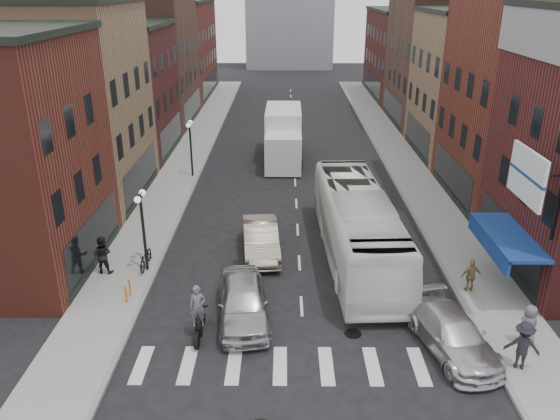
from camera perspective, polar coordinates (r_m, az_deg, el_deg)
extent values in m
plane|color=black|center=(23.25, 2.34, -11.34)|extent=(160.00, 160.00, 0.00)
cube|color=gray|center=(43.94, -9.71, 5.18)|extent=(3.00, 74.00, 0.15)
cube|color=gray|center=(44.23, 12.61, 5.07)|extent=(3.00, 74.00, 0.15)
cube|color=gray|center=(43.72, -7.76, 5.10)|extent=(0.20, 74.00, 0.16)
cube|color=gray|center=(43.97, 10.68, 5.02)|extent=(0.20, 74.00, 0.16)
cube|color=silver|center=(20.83, 2.59, -15.94)|extent=(12.00, 2.20, 0.01)
cube|color=black|center=(27.94, -18.93, -2.74)|extent=(0.08, 7.20, 2.20)
cube|color=#9D7856|center=(36.87, -22.60, 9.98)|extent=(10.00, 10.00, 12.00)
cube|color=black|center=(36.37, -14.31, 3.64)|extent=(0.08, 8.00, 2.20)
cube|color=#4E1C1C|center=(46.26, -17.82, 11.60)|extent=(10.00, 10.00, 10.00)
cube|color=black|center=(45.70, -11.32, 7.73)|extent=(0.08, 8.00, 2.20)
cube|color=black|center=(45.66, -18.61, 17.93)|extent=(10.30, 10.20, 0.30)
cube|color=#4F3227|center=(56.49, -14.64, 15.30)|extent=(10.00, 12.00, 13.00)
cube|color=black|center=(56.23, -9.15, 10.62)|extent=(0.08, 9.60, 2.20)
cube|color=maroon|center=(70.15, -11.68, 16.01)|extent=(10.00, 16.00, 11.00)
cube|color=black|center=(69.84, -7.32, 13.02)|extent=(0.08, 12.80, 2.20)
cube|color=black|center=(69.78, -12.07, 20.61)|extent=(10.30, 16.20, 0.30)
cube|color=black|center=(28.48, 22.72, -2.82)|extent=(0.08, 7.20, 2.20)
cube|color=maroon|center=(37.31, 26.00, 11.15)|extent=(10.00, 10.00, 14.00)
cube|color=black|center=(36.79, 17.54, 3.50)|extent=(0.08, 8.00, 2.20)
cube|color=#9D7856|center=(46.67, 20.69, 11.95)|extent=(10.00, 10.00, 11.00)
cube|color=black|center=(46.03, 14.15, 7.59)|extent=(0.08, 8.00, 2.20)
cube|color=black|center=(46.11, 21.70, 18.83)|extent=(10.30, 10.20, 0.30)
cube|color=#4F3227|center=(56.96, 17.12, 14.59)|extent=(10.00, 12.00, 12.00)
cube|color=black|center=(56.50, 11.68, 10.50)|extent=(0.08, 9.60, 2.20)
cube|color=#4E1C1C|center=(70.54, 13.91, 15.45)|extent=(10.00, 16.00, 10.00)
cube|color=black|center=(70.06, 9.58, 12.92)|extent=(0.08, 12.80, 2.20)
cube|color=black|center=(70.14, 14.32, 19.61)|extent=(10.30, 16.20, 0.30)
cube|color=navy|center=(26.02, 22.74, -2.53)|extent=(1.80, 5.00, 0.15)
cube|color=navy|center=(25.86, 20.88, -3.26)|extent=(0.10, 5.00, 0.70)
cylinder|color=black|center=(23.85, 27.02, 0.50)|extent=(0.12, 0.12, 3.00)
cylinder|color=black|center=(23.16, 25.99, 3.26)|extent=(1.40, 0.08, 0.08)
cube|color=silver|center=(22.87, 24.40, 3.31)|extent=(0.12, 3.00, 2.00)
cylinder|color=black|center=(26.58, -14.03, -2.51)|extent=(0.14, 0.14, 4.00)
cylinder|color=black|center=(25.82, -14.44, 1.51)|extent=(0.06, 0.90, 0.06)
sphere|color=white|center=(25.43, -14.67, 1.04)|extent=(0.32, 0.32, 0.32)
sphere|color=white|center=(26.24, -14.20, 1.77)|extent=(0.32, 0.32, 0.32)
cylinder|color=black|center=(39.43, -9.27, 6.12)|extent=(0.14, 0.14, 4.00)
cylinder|color=black|center=(38.92, -9.46, 8.94)|extent=(0.06, 0.90, 0.06)
sphere|color=white|center=(38.50, -9.56, 8.71)|extent=(0.32, 0.32, 0.32)
sphere|color=white|center=(39.36, -9.35, 9.03)|extent=(0.32, 0.32, 0.32)
cylinder|color=#D8590C|center=(24.74, -15.80, -8.49)|extent=(0.08, 0.08, 0.80)
cylinder|color=#D8590C|center=(25.24, -15.44, -7.80)|extent=(0.08, 0.08, 0.80)
cube|color=white|center=(40.23, 0.34, 5.99)|extent=(2.67, 2.89, 2.76)
cube|color=black|center=(40.15, 0.34, 6.37)|extent=(2.71, 1.57, 1.21)
cube|color=white|center=(44.06, 0.36, 8.58)|extent=(2.81, 5.76, 3.20)
cube|color=navy|center=(44.06, 0.36, 8.58)|extent=(2.82, 2.23, 1.32)
cube|color=black|center=(44.32, 0.35, 6.22)|extent=(2.49, 7.19, 0.39)
cylinder|color=black|center=(40.75, -1.45, 4.74)|extent=(0.31, 0.99, 0.99)
cylinder|color=black|center=(40.75, 2.13, 4.73)|extent=(0.31, 0.99, 0.99)
cylinder|color=black|center=(44.34, -1.30, 6.23)|extent=(0.31, 0.99, 0.99)
cylinder|color=black|center=(44.33, 2.00, 6.22)|extent=(0.31, 0.99, 0.99)
cylinder|color=black|center=(46.46, -1.22, 6.99)|extent=(0.31, 0.99, 0.99)
cylinder|color=black|center=(46.45, 1.94, 6.98)|extent=(0.31, 0.99, 0.99)
cylinder|color=black|center=(22.95, -8.10, -11.03)|extent=(0.15, 0.69, 0.69)
cylinder|color=black|center=(21.67, -8.69, -13.33)|extent=(0.15, 0.69, 0.69)
cube|color=black|center=(22.18, -8.42, -11.65)|extent=(0.40, 1.28, 0.37)
cube|color=black|center=(22.42, -8.26, -9.94)|extent=(0.58, 0.12, 0.06)
imported|color=#575B5F|center=(21.62, -8.59, -9.91)|extent=(0.67, 0.48, 1.73)
imported|color=white|center=(27.51, 8.07, -1.65)|extent=(3.62, 12.96, 3.57)
imported|color=#B2B1B6|center=(22.83, -3.91, -9.49)|extent=(2.62, 5.26, 1.72)
imported|color=#AFA48E|center=(28.07, -2.02, -3.06)|extent=(2.23, 5.16, 1.65)
imported|color=silver|center=(22.10, 17.57, -12.24)|extent=(3.13, 5.39, 1.47)
imported|color=black|center=(27.41, -13.84, -4.83)|extent=(0.69, 1.93, 1.01)
imported|color=black|center=(27.28, -18.08, -4.45)|extent=(0.94, 0.59, 1.87)
imported|color=black|center=(21.74, 24.02, -12.79)|extent=(1.33, 0.92, 1.86)
imported|color=#9A7B4E|center=(25.93, 19.34, -6.49)|extent=(0.96, 0.56, 1.55)
imported|color=#595B61|center=(23.15, 24.54, -10.87)|extent=(0.93, 0.73, 1.68)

